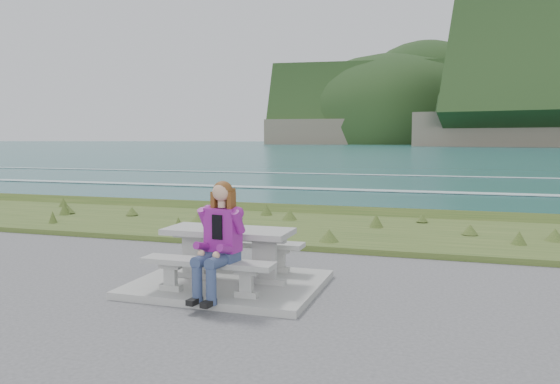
{
  "coord_description": "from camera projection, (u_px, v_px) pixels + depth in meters",
  "views": [
    {
      "loc": [
        3.0,
        -7.04,
        2.11
      ],
      "look_at": [
        0.39,
        1.2,
        1.27
      ],
      "focal_mm": 35.0,
      "sensor_mm": 36.0,
      "label": 1
    }
  ],
  "objects": [
    {
      "name": "seated_woman",
      "position": [
        216.0,
        256.0,
        6.87
      ],
      "size": [
        0.53,
        0.8,
        1.48
      ],
      "rotation": [
        0.0,
        0.0,
        -0.16
      ],
      "color": "navy",
      "rests_on": "concrete_slab"
    },
    {
      "name": "picnic_table",
      "position": [
        228.0,
        240.0,
        7.72
      ],
      "size": [
        1.8,
        0.75,
        0.75
      ],
      "color": "#989994",
      "rests_on": "concrete_slab"
    },
    {
      "name": "concrete_slab",
      "position": [
        229.0,
        284.0,
        7.78
      ],
      "size": [
        2.6,
        2.1,
        0.1
      ],
      "primitive_type": "cube",
      "color": "#989994",
      "rests_on": "ground"
    },
    {
      "name": "bench_landward",
      "position": [
        207.0,
        267.0,
        7.08
      ],
      "size": [
        1.8,
        0.35,
        0.45
      ],
      "color": "#989994",
      "rests_on": "concrete_slab"
    },
    {
      "name": "grass_verge",
      "position": [
        314.0,
        231.0,
        12.53
      ],
      "size": [
        160.0,
        4.5,
        0.22
      ],
      "primitive_type": "cube",
      "color": "#2B491B",
      "rests_on": "ground"
    },
    {
      "name": "shore_drop",
      "position": [
        339.0,
        215.0,
        15.28
      ],
      "size": [
        160.0,
        0.8,
        2.2
      ],
      "primitive_type": "cube",
      "color": "#6F6553",
      "rests_on": "ground"
    },
    {
      "name": "ocean",
      "position": [
        397.0,
        205.0,
        31.76
      ],
      "size": [
        1600.0,
        1600.0,
        0.09
      ],
      "color": "#1E5456",
      "rests_on": "ground"
    },
    {
      "name": "bench_seaward",
      "position": [
        246.0,
        247.0,
        8.41
      ],
      "size": [
        1.8,
        0.35,
        0.45
      ],
      "color": "#989994",
      "rests_on": "concrete_slab"
    }
  ]
}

